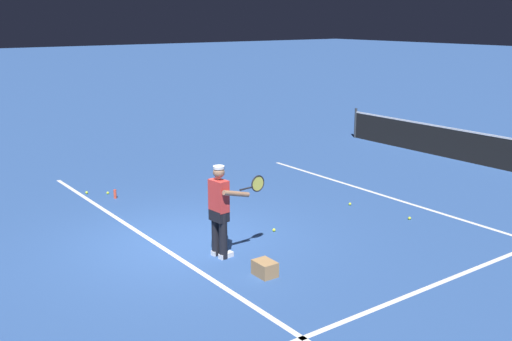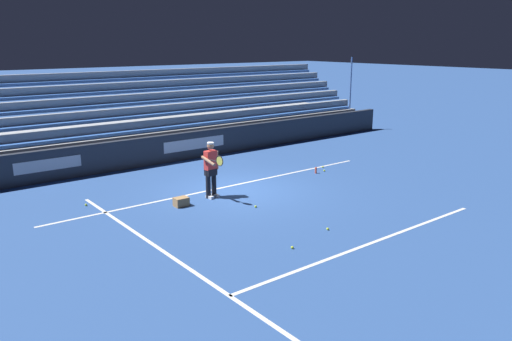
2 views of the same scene
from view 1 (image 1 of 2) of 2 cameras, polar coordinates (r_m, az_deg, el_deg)
ground_plane at (r=11.85m, az=-6.75°, el=-6.78°), size 160.00×160.00×0.00m
court_baseline_white at (r=11.63m, az=-8.91°, el=-7.26°), size 12.00×0.10×0.01m
court_sideline_white at (r=11.69m, az=21.66°, el=-8.04°), size 0.10×12.00×0.01m
court_service_line_white at (r=15.15m, az=11.65°, el=-2.22°), size 8.22×0.10×0.01m
tennis_player at (r=10.81m, az=-3.41°, el=-3.78°), size 0.59×1.02×1.71m
ball_box_cardboard at (r=10.28m, az=0.85°, el=-9.30°), size 0.40×0.30×0.26m
tennis_ball_midcourt at (r=15.29m, az=-13.93°, el=-2.09°), size 0.07×0.07×0.07m
tennis_ball_on_baseline at (r=12.31m, az=1.72°, el=-5.69°), size 0.07×0.07×0.07m
tennis_ball_by_box at (r=15.45m, az=-15.83°, el=-2.03°), size 0.07×0.07×0.07m
tennis_ball_far_left at (r=13.43m, az=14.41°, el=-4.42°), size 0.07×0.07×0.07m
tennis_ball_far_right at (r=14.15m, az=8.94°, el=-3.17°), size 0.07×0.07×0.07m
water_bottle at (r=14.87m, az=-13.28°, el=-2.20°), size 0.07×0.07×0.22m
tennis_net at (r=18.70m, az=21.52°, el=1.78°), size 11.09×0.09×1.07m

